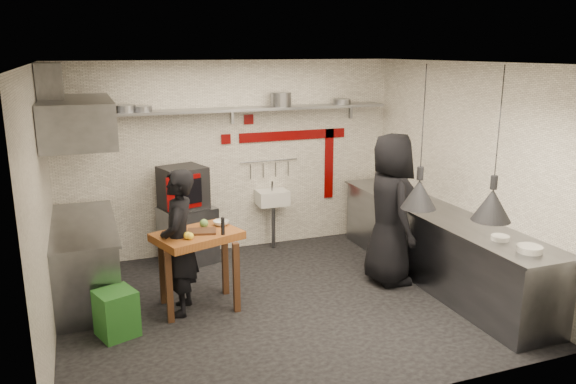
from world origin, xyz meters
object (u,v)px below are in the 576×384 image
object	(u,v)px
oven_stand	(188,235)
chef_left	(179,243)
prep_table	(199,270)
chef_right	(390,209)
green_bin	(116,313)
combi_oven	(183,187)

from	to	relation	value
oven_stand	chef_left	size ratio (longest dim) A/B	0.48
prep_table	chef_right	bearing A→B (deg)	-20.91
prep_table	green_bin	bearing A→B (deg)	-178.03
green_bin	chef_right	distance (m)	3.50
prep_table	chef_left	distance (m)	0.44
combi_oven	chef_left	world-z (taller)	chef_left
chef_right	chef_left	bearing A→B (deg)	96.86
prep_table	chef_left	size ratio (longest dim) A/B	0.55
prep_table	combi_oven	bearing A→B (deg)	66.67
green_bin	chef_left	world-z (taller)	chef_left
prep_table	oven_stand	bearing A→B (deg)	65.24
chef_right	oven_stand	bearing A→B (deg)	63.21
oven_stand	green_bin	distance (m)	2.17
chef_left	prep_table	bearing A→B (deg)	120.86
oven_stand	combi_oven	distance (m)	0.69
oven_stand	green_bin	world-z (taller)	oven_stand
chef_left	chef_right	xyz separation A→B (m)	(2.68, -0.05, 0.14)
green_bin	prep_table	world-z (taller)	prep_table
prep_table	chef_left	bearing A→B (deg)	173.35
combi_oven	chef_right	world-z (taller)	chef_right
combi_oven	chef_right	bearing A→B (deg)	-51.05
chef_right	green_bin	bearing A→B (deg)	102.35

